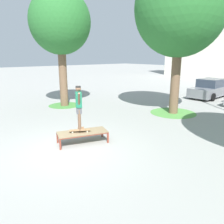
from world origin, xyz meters
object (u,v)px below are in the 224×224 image
Objects in this scene: tree_near_left at (60,23)px; car_grey at (210,89)px; skateboard at (80,130)px; skater at (79,105)px; tree_mid_back at (180,9)px; skate_box at (83,133)px.

car_grey is at bearing 64.70° from tree_near_left.
skateboard is 0.47× the size of skater.
skater is (0.00, 0.00, 0.99)m from skateboard.
tree_near_left is 7.18m from tree_mid_back.
skater is 7.96m from tree_mid_back.
skater is 13.35m from car_grey.
skateboard is 8.48m from tree_near_left.
car_grey is at bearing 96.47° from skateboard.
skate_box is 0.28× the size of tree_near_left.
tree_near_left is at bearing 157.16° from skate_box.
skater is (-0.03, -0.10, 1.12)m from skate_box.
skate_box is 0.16m from skateboard.
skate_box is 1.21× the size of skater.
skate_box is at bearing -85.99° from tree_mid_back.
tree_mid_back reaches higher than car_grey.
skateboard is at bearing -108.69° from skate_box.
tree_mid_back is (6.00, 3.93, 0.44)m from tree_near_left.
tree_mid_back is at bearing 33.26° from tree_near_left.
car_grey reaches higher than skateboard.
skater is at bearing -86.32° from tree_mid_back.
tree_mid_back is at bearing 93.68° from skater.
tree_near_left is at bearing 156.34° from skater.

